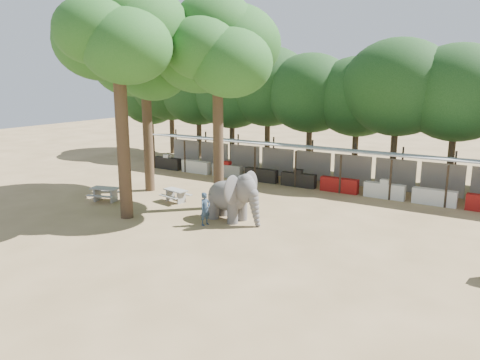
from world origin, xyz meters
The scene contains 10 objects.
ground centered at (0.00, 0.00, 0.00)m, with size 100.00×100.00×0.00m, color brown.
vendor_stalls centered at (0.00, 13.84, 1.18)m, with size 28.00×2.99×2.80m.
yard_tree_left centered at (-9.13, 7.19, 8.20)m, with size 7.10×6.90×11.02m.
yard_tree_center centered at (-6.13, 2.19, 9.21)m, with size 7.10×6.90×12.04m.
yard_tree_back centered at (-3.13, 6.19, 8.54)m, with size 7.10×6.90×11.36m.
backdrop_trees centered at (0.00, 19.00, 5.51)m, with size 46.46×5.95×8.33m.
elephant centered at (-1.05, 4.46, 1.26)m, with size 3.36×2.53×2.52m.
handler centered at (-1.83, 3.13, 0.82)m, with size 0.59×0.39×1.63m, color #26384C.
picnic_table_near centered at (-9.33, 3.61, 0.53)m, with size 1.98×1.87×0.82m.
picnic_table_far centered at (-5.81, 5.69, 0.48)m, with size 1.68×1.56×0.73m.
Camera 1 is at (11.16, -14.52, 7.18)m, focal length 35.00 mm.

